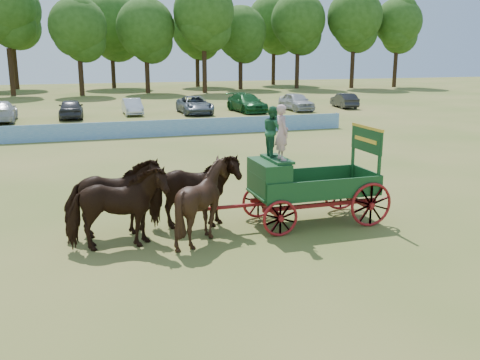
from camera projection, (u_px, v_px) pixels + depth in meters
name	position (u px, v px, depth m)	size (l,w,h in m)	color
ground	(273.00, 216.00, 17.65)	(160.00, 160.00, 0.00)	olive
horse_lead_left	(117.00, 209.00, 14.39)	(1.24, 2.73, 2.30)	black
horse_lead_right	(113.00, 198.00, 15.41)	(1.24, 2.73, 2.30)	black
horse_wheel_left	(203.00, 201.00, 15.11)	(1.86, 2.09, 2.31)	black
horse_wheel_right	(194.00, 192.00, 16.13)	(1.24, 2.73, 2.30)	black
farm_dray	(292.00, 173.00, 16.41)	(6.00, 2.00, 3.79)	maroon
sponsor_banner	(155.00, 129.00, 33.88)	(26.00, 0.08, 1.05)	#216FB7
parked_cars	(99.00, 108.00, 43.86)	(47.34, 6.73, 1.62)	silver
treeline	(59.00, 18.00, 68.64)	(93.31, 23.23, 15.10)	#382314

